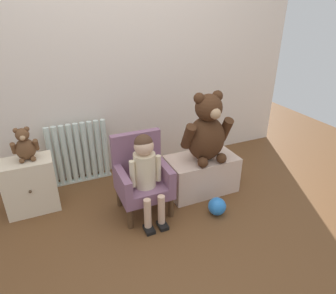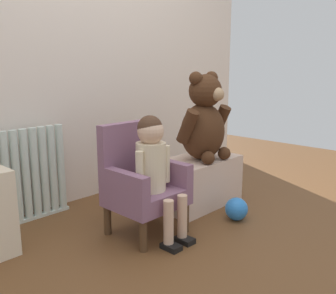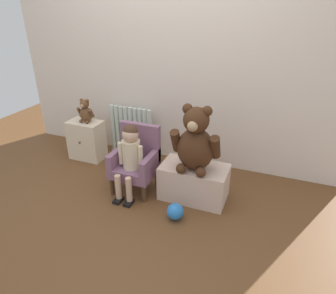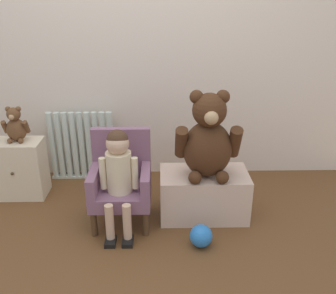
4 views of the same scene
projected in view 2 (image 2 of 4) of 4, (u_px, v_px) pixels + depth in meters
The scene contains 8 objects.
ground_plane at pixel (215, 255), 1.97m from camera, with size 6.00×6.00×0.00m, color brown.
back_wall at pixel (70, 33), 2.58m from camera, with size 3.80×0.05×2.40m, color silver.
radiator at pixel (26, 176), 2.36m from camera, with size 0.56×0.05×0.60m.
child_armchair at pixel (141, 181), 2.21m from camera, with size 0.41×0.37×0.65m.
child_figure at pixel (154, 160), 2.10m from camera, with size 0.25×0.35×0.71m.
low_bench at pixel (198, 181), 2.68m from camera, with size 0.62×0.35×0.34m, color beige.
large_teddy_bear at pixel (204, 122), 2.57m from camera, with size 0.44×0.31×0.61m.
toy_ball at pixel (236, 209), 2.41m from camera, with size 0.15×0.15×0.15m, color blue.
Camera 2 is at (-1.48, -1.06, 0.98)m, focal length 40.00 mm.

